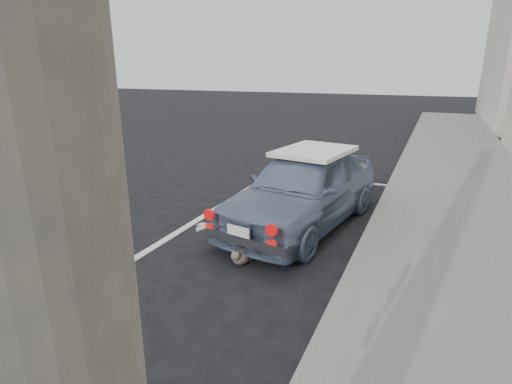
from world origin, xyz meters
TOP-DOWN VIEW (x-y plane):
  - ground at (0.00, 0.00)m, footprint 80.00×80.00m
  - sidewalk at (3.20, 2.00)m, footprint 2.80×40.00m
  - pline_front at (0.50, 6.50)m, footprint 3.00×0.12m
  - pline_side at (-0.90, 3.00)m, footprint 0.12×7.00m
  - retro_coupe at (0.76, 3.57)m, footprint 1.99×3.79m
  - cat at (0.48, 1.90)m, footprint 0.25×0.46m

SIDE VIEW (x-z plane):
  - ground at x=0.00m, z-range 0.00..0.00m
  - pline_front at x=0.50m, z-range 0.00..0.01m
  - pline_side at x=-0.90m, z-range 0.00..0.01m
  - sidewalk at x=3.20m, z-range 0.00..0.15m
  - cat at x=0.48m, z-range -0.01..0.24m
  - retro_coupe at x=0.76m, z-range 0.01..1.23m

